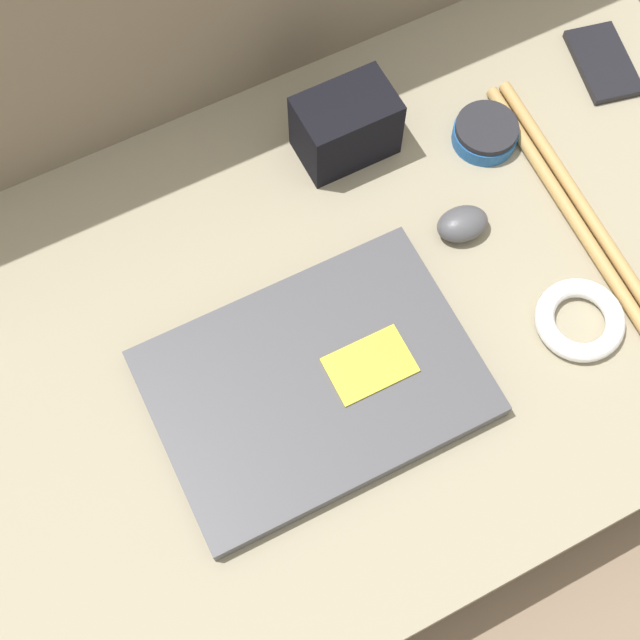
% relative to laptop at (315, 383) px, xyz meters
% --- Properties ---
extents(ground_plane, '(8.00, 8.00, 0.00)m').
position_rel_laptop_xyz_m(ground_plane, '(0.04, 0.06, -0.16)').
color(ground_plane, '#7A6651').
extents(couch_seat, '(1.18, 0.66, 0.15)m').
position_rel_laptop_xyz_m(couch_seat, '(0.04, 0.06, -0.09)').
color(couch_seat, gray).
rests_on(couch_seat, ground_plane).
extents(laptop, '(0.35, 0.25, 0.03)m').
position_rel_laptop_xyz_m(laptop, '(0.00, 0.00, 0.00)').
color(laptop, '#47474C').
rests_on(laptop, couch_seat).
extents(computer_mouse, '(0.07, 0.05, 0.03)m').
position_rel_laptop_xyz_m(computer_mouse, '(0.24, 0.09, 0.00)').
color(computer_mouse, '#4C4C51').
rests_on(computer_mouse, couch_seat).
extents(speaker_puck, '(0.08, 0.08, 0.03)m').
position_rel_laptop_xyz_m(speaker_puck, '(0.33, 0.19, 0.00)').
color(speaker_puck, '#1E569E').
rests_on(speaker_puck, couch_seat).
extents(phone_silver, '(0.09, 0.12, 0.01)m').
position_rel_laptop_xyz_m(phone_silver, '(0.52, 0.22, -0.01)').
color(phone_silver, black).
rests_on(phone_silver, couch_seat).
extents(camera_pouch, '(0.11, 0.07, 0.09)m').
position_rel_laptop_xyz_m(camera_pouch, '(0.17, 0.26, 0.03)').
color(camera_pouch, black).
rests_on(camera_pouch, couch_seat).
extents(cable_coil, '(0.10, 0.10, 0.02)m').
position_rel_laptop_xyz_m(cable_coil, '(0.30, -0.07, -0.00)').
color(cable_coil, white).
rests_on(cable_coil, couch_seat).
extents(drumstick_pair, '(0.05, 0.37, 0.02)m').
position_rel_laptop_xyz_m(drumstick_pair, '(0.37, 0.06, -0.00)').
color(drumstick_pair, tan).
rests_on(drumstick_pair, couch_seat).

